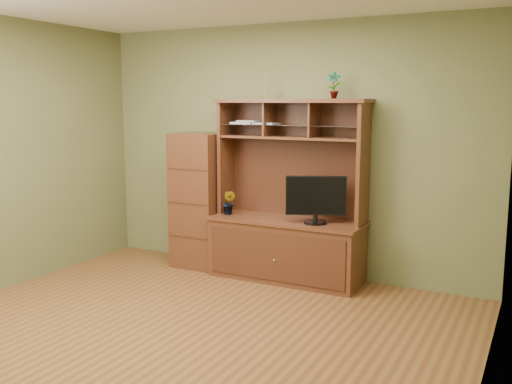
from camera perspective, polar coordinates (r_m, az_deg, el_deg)
The scene contains 8 objects.
room at distance 4.48m, azimuth -7.53°, elevation 2.27°, with size 4.54×4.04×2.74m.
media_hutch at distance 6.05m, azimuth 3.14°, elevation -3.88°, with size 1.66×0.61×1.90m.
monitor at distance 5.77m, azimuth 5.98°, elevation -0.66°, with size 0.58×0.29×0.48m.
orchid_plant at distance 6.22m, azimuth -2.71°, elevation -1.06°, with size 0.15×0.12×0.27m, color #34561D.
top_plant at distance 5.80m, azimuth 7.78°, elevation 10.55°, with size 0.14×0.10×0.27m, color #336B25.
reed_diffuser at distance 6.09m, azimuth 0.97°, elevation 10.26°, with size 0.05×0.05×0.26m.
magazines at distance 6.16m, azimuth -0.31°, elevation 6.97°, with size 0.52×0.21×0.04m.
side_cabinet at distance 6.52m, azimuth -5.66°, elevation -0.82°, with size 0.54×0.49×1.52m.
Camera 1 is at (2.54, -3.66, 1.87)m, focal length 40.00 mm.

